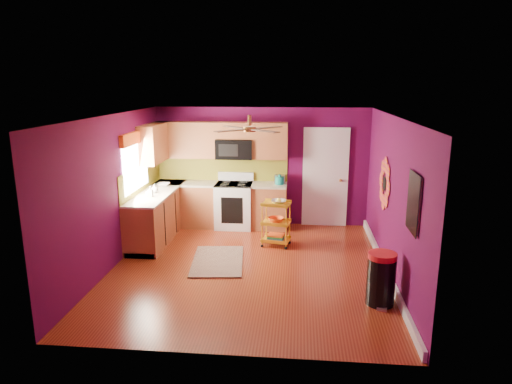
# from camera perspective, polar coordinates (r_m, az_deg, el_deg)

# --- Properties ---
(ground) EXTENTS (5.00, 5.00, 0.00)m
(ground) POSITION_cam_1_polar(r_m,az_deg,el_deg) (7.69, -0.90, -9.44)
(ground) COLOR maroon
(ground) RESTS_ON ground
(room_envelope) EXTENTS (4.54, 5.04, 2.52)m
(room_envelope) POSITION_cam_1_polar(r_m,az_deg,el_deg) (7.21, -0.74, 2.58)
(room_envelope) COLOR #52093D
(room_envelope) RESTS_ON ground
(lower_cabinets) EXTENTS (2.81, 2.31, 0.94)m
(lower_cabinets) POSITION_cam_1_polar(r_m,az_deg,el_deg) (9.46, -7.82, -2.32)
(lower_cabinets) COLOR brown
(lower_cabinets) RESTS_ON ground
(electric_range) EXTENTS (0.76, 0.66, 1.13)m
(electric_range) POSITION_cam_1_polar(r_m,az_deg,el_deg) (9.64, -2.74, -1.60)
(electric_range) COLOR white
(electric_range) RESTS_ON ground
(upper_cabinetry) EXTENTS (2.80, 2.30, 1.26)m
(upper_cabinetry) POSITION_cam_1_polar(r_m,az_deg,el_deg) (9.50, -6.99, 6.19)
(upper_cabinetry) COLOR brown
(upper_cabinetry) RESTS_ON ground
(left_window) EXTENTS (0.08, 1.35, 1.08)m
(left_window) POSITION_cam_1_polar(r_m,az_deg,el_deg) (8.72, -14.86, 4.76)
(left_window) COLOR white
(left_window) RESTS_ON ground
(panel_door) EXTENTS (0.95, 0.11, 2.15)m
(panel_door) POSITION_cam_1_polar(r_m,az_deg,el_deg) (9.72, 8.65, 1.67)
(panel_door) COLOR white
(panel_door) RESTS_ON ground
(right_wall_art) EXTENTS (0.04, 2.74, 1.04)m
(right_wall_art) POSITION_cam_1_polar(r_m,az_deg,el_deg) (7.02, 17.11, 0.10)
(right_wall_art) COLOR black
(right_wall_art) RESTS_ON ground
(ceiling_fan) EXTENTS (1.01, 1.01, 0.26)m
(ceiling_fan) POSITION_cam_1_polar(r_m,az_deg,el_deg) (7.31, -0.79, 7.95)
(ceiling_fan) COLOR #BF8C3F
(ceiling_fan) RESTS_ON ground
(shag_rug) EXTENTS (0.99, 1.47, 0.02)m
(shag_rug) POSITION_cam_1_polar(r_m,az_deg,el_deg) (7.96, -4.81, -8.58)
(shag_rug) COLOR black
(shag_rug) RESTS_ON ground
(rolling_cart) EXTENTS (0.57, 0.46, 0.93)m
(rolling_cart) POSITION_cam_1_polar(r_m,az_deg,el_deg) (8.53, 2.57, -3.70)
(rolling_cart) COLOR gold
(rolling_cart) RESTS_ON ground
(trash_can) EXTENTS (0.47, 0.48, 0.75)m
(trash_can) POSITION_cam_1_polar(r_m,az_deg,el_deg) (6.62, 15.36, -10.41)
(trash_can) COLOR black
(trash_can) RESTS_ON ground
(teal_kettle) EXTENTS (0.18, 0.18, 0.21)m
(teal_kettle) POSITION_cam_1_polar(r_m,az_deg,el_deg) (9.46, 2.96, 1.47)
(teal_kettle) COLOR #128D7F
(teal_kettle) RESTS_ON lower_cabinets
(toaster) EXTENTS (0.22, 0.15, 0.18)m
(toaster) POSITION_cam_1_polar(r_m,az_deg,el_deg) (9.56, 2.99, 1.64)
(toaster) COLOR beige
(toaster) RESTS_ON lower_cabinets
(soap_bottle_a) EXTENTS (0.09, 0.09, 0.20)m
(soap_bottle_a) POSITION_cam_1_polar(r_m,az_deg,el_deg) (8.65, -13.08, 0.07)
(soap_bottle_a) COLOR #EA3F72
(soap_bottle_a) RESTS_ON lower_cabinets
(soap_bottle_b) EXTENTS (0.13, 0.13, 0.17)m
(soap_bottle_b) POSITION_cam_1_polar(r_m,az_deg,el_deg) (8.93, -12.57, 0.43)
(soap_bottle_b) COLOR white
(soap_bottle_b) RESTS_ON lower_cabinets
(counter_dish) EXTENTS (0.24, 0.24, 0.06)m
(counter_dish) POSITION_cam_1_polar(r_m,az_deg,el_deg) (9.48, -11.47, 0.91)
(counter_dish) COLOR white
(counter_dish) RESTS_ON lower_cabinets
(counter_cup) EXTENTS (0.12, 0.12, 0.10)m
(counter_cup) POSITION_cam_1_polar(r_m,az_deg,el_deg) (8.68, -13.27, -0.24)
(counter_cup) COLOR white
(counter_cup) RESTS_ON lower_cabinets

